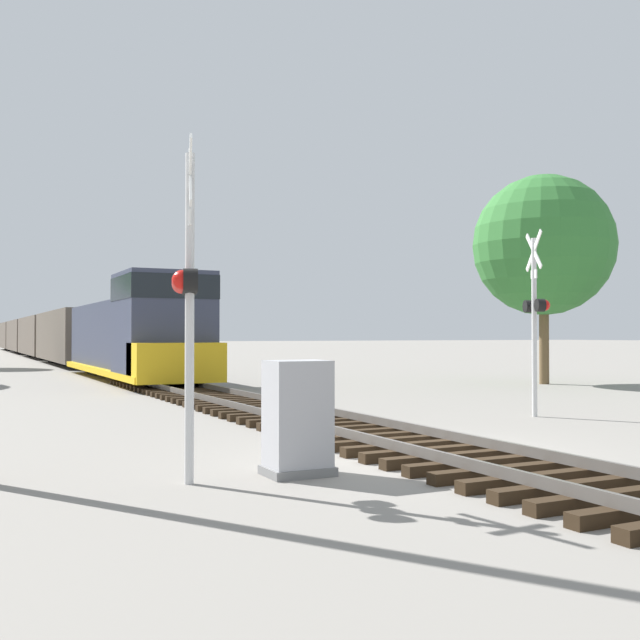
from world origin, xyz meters
TOP-DOWN VIEW (x-y plane):
  - ground_plane at (0.00, 0.00)m, footprint 400.00×400.00m
  - rail_track_bed at (0.00, -0.00)m, footprint 2.60×160.00m
  - freight_train at (0.00, 54.90)m, footprint 3.09×83.52m
  - crossing_signal_near at (-4.06, -0.61)m, footprint 0.53×1.01m
  - crossing_signal_far at (5.51, 3.49)m, footprint 0.60×1.00m
  - relay_cabinet at (-2.52, -0.68)m, footprint 0.90×0.69m
  - tree_far_right at (13.91, 12.26)m, footprint 5.48×5.48m

SIDE VIEW (x-z plane):
  - ground_plane at x=0.00m, z-range 0.00..0.00m
  - rail_track_bed at x=0.00m, z-range -0.02..0.29m
  - relay_cabinet at x=-2.52m, z-range -0.01..1.56m
  - freight_train at x=0.00m, z-range -0.28..3.87m
  - crossing_signal_far at x=5.51m, z-range 0.29..4.65m
  - crossing_signal_near at x=-4.06m, z-range 0.29..4.73m
  - tree_far_right at x=13.91m, z-range 1.33..9.49m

